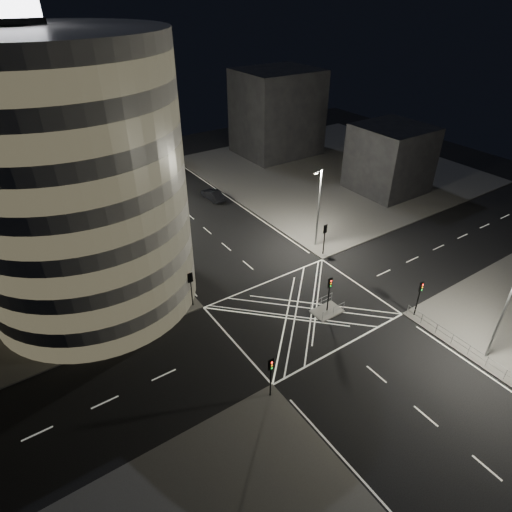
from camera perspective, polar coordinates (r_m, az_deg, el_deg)
ground at (r=43.78m, az=6.13°, el=-7.29°), size 120.00×120.00×0.00m
sidewalk_far_right at (r=78.35m, az=10.21°, el=11.29°), size 42.00×42.00×0.15m
central_island at (r=43.97m, az=9.42°, el=-7.26°), size 3.00×2.00×0.15m
office_tower_curved at (r=46.45m, az=-30.12°, el=8.97°), size 30.00×29.00×27.20m
building_right_far at (r=83.65m, az=2.80°, el=18.57°), size 14.00×12.00×15.00m
building_right_near at (r=70.43m, az=17.41°, el=12.28°), size 10.00×10.00×10.00m
building_far_end at (r=87.19m, az=-21.98°, el=17.89°), size 18.00×8.00×18.00m
tree_a at (r=43.13m, az=-12.18°, el=-1.30°), size 3.91×3.91×6.52m
tree_b at (r=47.64m, az=-15.17°, el=2.84°), size 5.02×5.02×7.92m
tree_c at (r=52.91m, az=-17.44°, el=5.20°), size 3.73×3.73×6.89m
tree_d at (r=58.07m, az=-19.43°, el=7.70°), size 4.61×4.61×7.75m
tree_e at (r=63.83m, az=-20.89°, el=8.77°), size 3.59×3.59×6.29m
traffic_signal_fl at (r=42.79m, az=-8.70°, el=-3.63°), size 0.55×0.22×4.00m
traffic_signal_nl at (r=33.90m, az=1.98°, el=-15.04°), size 0.55×0.22×4.00m
traffic_signal_fr at (r=51.20m, az=9.16°, el=2.91°), size 0.55×0.22×4.00m
traffic_signal_nr at (r=44.04m, az=21.00°, el=-4.55°), size 0.55×0.22×4.00m
traffic_signal_island at (r=42.22m, az=9.76°, el=-4.31°), size 0.55×0.22×4.00m
street_lamp_left_near at (r=45.25m, az=-12.63°, el=2.08°), size 1.25×0.25×10.00m
street_lamp_left_far at (r=60.88m, az=-19.37°, el=9.17°), size 1.25×0.25×10.00m
street_lamp_right_far at (r=51.79m, az=8.32°, el=6.63°), size 1.25×0.25×10.00m
street_lamp_right_near at (r=40.54m, az=30.21°, el=-6.11°), size 1.25×0.25×10.00m
railing_near_right at (r=43.10m, az=25.60°, el=-10.57°), size 0.06×11.70×1.10m
railing_island_south at (r=43.09m, az=10.29°, el=-7.25°), size 2.80×0.06×1.10m
railing_island_north at (r=44.06m, az=8.71°, el=-6.03°), size 2.80×0.06×1.10m
sedan at (r=65.94m, az=-5.80°, el=8.12°), size 1.85×4.71×1.53m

